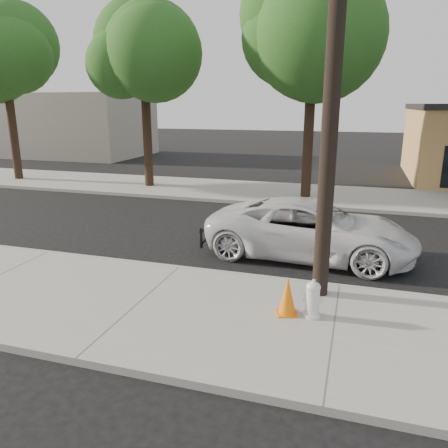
{
  "coord_description": "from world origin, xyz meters",
  "views": [
    {
      "loc": [
        4.21,
        -11.82,
        4.19
      ],
      "look_at": [
        0.79,
        -0.77,
        1.0
      ],
      "focal_mm": 35.0,
      "sensor_mm": 36.0,
      "label": 1
    }
  ],
  "objects_px": {
    "fire_hydrant": "(313,300)",
    "traffic_cone": "(287,296)",
    "police_cruiser": "(311,229)",
    "utility_pole": "(333,77)"
  },
  "relations": [
    {
      "from": "utility_pole",
      "to": "traffic_cone",
      "type": "height_order",
      "value": "utility_pole"
    },
    {
      "from": "fire_hydrant",
      "to": "traffic_cone",
      "type": "relative_size",
      "value": 0.93
    },
    {
      "from": "utility_pole",
      "to": "police_cruiser",
      "type": "xyz_separation_m",
      "value": [
        -0.53,
        2.82,
        -3.9
      ]
    },
    {
      "from": "utility_pole",
      "to": "fire_hydrant",
      "type": "distance_m",
      "value": 4.35
    },
    {
      "from": "utility_pole",
      "to": "police_cruiser",
      "type": "distance_m",
      "value": 4.84
    },
    {
      "from": "fire_hydrant",
      "to": "traffic_cone",
      "type": "height_order",
      "value": "traffic_cone"
    },
    {
      "from": "police_cruiser",
      "to": "fire_hydrant",
      "type": "distance_m",
      "value": 4.01
    },
    {
      "from": "fire_hydrant",
      "to": "utility_pole",
      "type": "bearing_deg",
      "value": 92.93
    },
    {
      "from": "police_cruiser",
      "to": "traffic_cone",
      "type": "relative_size",
      "value": 7.43
    },
    {
      "from": "fire_hydrant",
      "to": "traffic_cone",
      "type": "bearing_deg",
      "value": -171.42
    }
  ]
}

